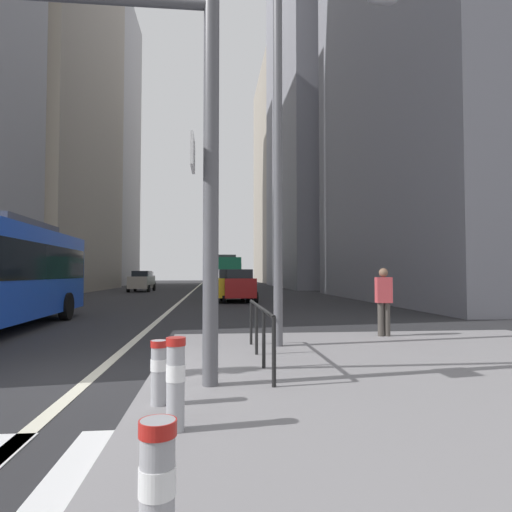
% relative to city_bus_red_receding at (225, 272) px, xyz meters
% --- Properties ---
extents(ground_plane, '(160.00, 160.00, 0.00)m').
position_rel_city_bus_red_receding_xyz_m(ground_plane, '(-3.18, -15.68, -1.84)').
color(ground_plane, '#28282B').
extents(median_island, '(9.00, 10.00, 0.15)m').
position_rel_city_bus_red_receding_xyz_m(median_island, '(2.32, -36.68, -1.76)').
color(median_island, gray).
rests_on(median_island, ground).
extents(lane_centre_line, '(0.20, 80.00, 0.01)m').
position_rel_city_bus_red_receding_xyz_m(lane_centre_line, '(-3.18, -5.68, -1.83)').
color(lane_centre_line, beige).
rests_on(lane_centre_line, ground).
extents(office_tower_left_mid, '(13.57, 22.22, 36.99)m').
position_rel_city_bus_red_receding_xyz_m(office_tower_left_mid, '(-19.18, 0.59, 16.66)').
color(office_tower_left_mid, gray).
rests_on(office_tower_left_mid, ground).
extents(office_tower_left_far, '(11.54, 17.20, 42.30)m').
position_rel_city_bus_red_receding_xyz_m(office_tower_left_far, '(-19.18, 22.36, 19.31)').
color(office_tower_left_far, '#9E9EA3').
rests_on(office_tower_left_far, ground).
extents(office_tower_right_mid, '(13.65, 24.37, 49.27)m').
position_rel_city_bus_red_receding_xyz_m(office_tower_right_mid, '(13.82, 11.28, 22.80)').
color(office_tower_right_mid, gray).
rests_on(office_tower_right_mid, ground).
extents(office_tower_right_far, '(12.10, 25.68, 41.13)m').
position_rel_city_bus_red_receding_xyz_m(office_tower_right_far, '(13.82, 40.45, 18.73)').
color(office_tower_right_far, gray).
rests_on(office_tower_right_far, ground).
extents(city_bus_red_receding, '(2.78, 11.78, 3.40)m').
position_rel_city_bus_red_receding_xyz_m(city_bus_red_receding, '(0.00, 0.00, 0.00)').
color(city_bus_red_receding, '#198456').
rests_on(city_bus_red_receding, ground).
extents(city_bus_red_distant, '(2.89, 11.07, 3.40)m').
position_rel_city_bus_red_receding_xyz_m(city_bus_red_distant, '(-0.96, 18.31, -0.00)').
color(city_bus_red_distant, '#198456').
rests_on(city_bus_red_distant, ground).
extents(car_oncoming_mid, '(2.22, 4.43, 1.94)m').
position_rel_city_bus_red_receding_xyz_m(car_oncoming_mid, '(-10.07, 16.50, -0.85)').
color(car_oncoming_mid, '#232838').
rests_on(car_oncoming_mid, ground).
extents(car_receding_near, '(2.17, 4.44, 1.94)m').
position_rel_city_bus_red_receding_xyz_m(car_receding_near, '(-0.16, -16.40, -0.85)').
color(car_receding_near, gold).
rests_on(car_receding_near, ground).
extents(car_receding_far, '(2.10, 4.10, 1.94)m').
position_rel_city_bus_red_receding_xyz_m(car_receding_far, '(0.29, -16.92, -0.85)').
color(car_receding_far, maroon).
rests_on(car_receding_far, ground).
extents(car_oncoming_far, '(2.14, 4.57, 1.94)m').
position_rel_city_bus_red_receding_xyz_m(car_oncoming_far, '(-7.93, -1.00, -0.85)').
color(car_oncoming_far, '#B2A899').
rests_on(car_oncoming_far, ground).
extents(traffic_signal_gantry, '(6.54, 0.65, 6.00)m').
position_rel_city_bus_red_receding_xyz_m(traffic_signal_gantry, '(-3.44, -36.86, 2.30)').
color(traffic_signal_gantry, '#515156').
rests_on(traffic_signal_gantry, median_island).
extents(street_lamp_post, '(5.50, 0.32, 8.00)m').
position_rel_city_bus_red_receding_xyz_m(street_lamp_post, '(0.18, -33.69, 3.45)').
color(street_lamp_post, '#56565B').
rests_on(street_lamp_post, median_island).
extents(bollard_front, '(0.20, 0.20, 0.80)m').
position_rel_city_bus_red_receding_xyz_m(bollard_front, '(-1.49, -40.68, -1.24)').
color(bollard_front, '#99999E').
rests_on(bollard_front, median_island).
extents(bollard_left, '(0.20, 0.20, 0.92)m').
position_rel_city_bus_red_receding_xyz_m(bollard_left, '(-1.58, -38.56, -1.18)').
color(bollard_left, '#99999E').
rests_on(bollard_left, median_island).
extents(bollard_right, '(0.20, 0.20, 0.76)m').
position_rel_city_bus_red_receding_xyz_m(bollard_right, '(-1.85, -37.69, -1.26)').
color(bollard_right, '#99999E').
rests_on(bollard_right, median_island).
extents(pedestrian_railing, '(0.06, 3.65, 0.98)m').
position_rel_city_bus_red_receding_xyz_m(pedestrian_railing, '(-0.38, -35.22, -0.98)').
color(pedestrian_railing, black).
rests_on(pedestrian_railing, median_island).
extents(pedestrian_waiting, '(0.40, 0.27, 1.69)m').
position_rel_city_bus_red_receding_xyz_m(pedestrian_waiting, '(3.02, -32.51, -0.75)').
color(pedestrian_waiting, '#423D38').
rests_on(pedestrian_waiting, median_island).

